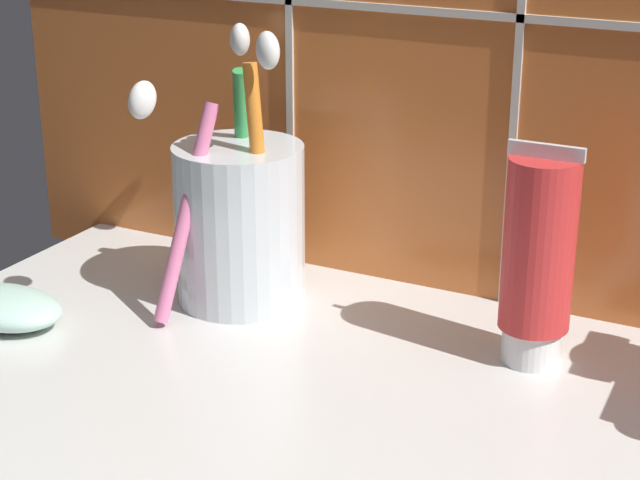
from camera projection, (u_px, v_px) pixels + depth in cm
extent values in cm
cube|color=silver|center=(381.00, 419.00, 56.99)|extent=(61.90, 32.23, 2.00)
cube|color=beige|center=(495.00, 16.00, 63.09)|extent=(71.90, 0.24, 0.50)
cylinder|color=silver|center=(240.00, 224.00, 67.71)|extent=(8.27, 8.27, 10.24)
cylinder|color=orange|center=(261.00, 189.00, 65.09)|extent=(3.06, 2.37, 15.31)
ellipsoid|color=white|center=(268.00, 50.00, 61.03)|extent=(2.37, 2.15, 2.42)
cylinder|color=green|center=(243.00, 173.00, 69.63)|extent=(3.47, 4.99, 14.63)
ellipsoid|color=white|center=(240.00, 40.00, 69.08)|extent=(2.27, 2.61, 2.60)
cylinder|color=pink|center=(186.00, 213.00, 64.51)|extent=(2.48, 5.58, 13.13)
ellipsoid|color=white|center=(142.00, 100.00, 60.04)|extent=(1.93, 2.62, 2.65)
cylinder|color=white|center=(531.00, 343.00, 60.86)|extent=(3.41, 3.41, 2.17)
cylinder|color=red|center=(539.00, 245.00, 58.73)|extent=(4.01, 4.01, 9.87)
cube|color=silver|center=(546.00, 151.00, 56.84)|extent=(4.21, 0.36, 0.80)
ellipsoid|color=silver|center=(4.00, 307.00, 65.53)|extent=(8.06, 5.20, 2.13)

